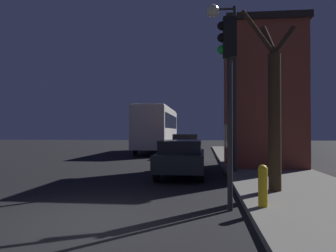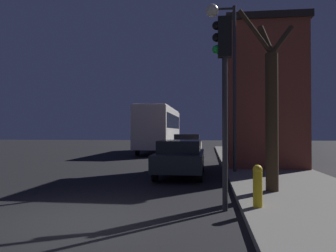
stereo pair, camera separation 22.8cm
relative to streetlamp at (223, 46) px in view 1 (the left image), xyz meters
name	(u,v)px [view 1 (the left image)]	position (x,y,z in m)	size (l,w,h in m)	color
ground_plane	(83,221)	(-3.17, -7.31, -5.29)	(120.00, 120.00, 0.00)	black
brick_building	(262,95)	(2.02, 2.71, -1.72)	(3.66, 3.87, 6.80)	brown
streetlamp	(223,46)	(0.00, 0.00, 0.00)	(1.24, 0.53, 6.88)	#28282B
traffic_light	(228,72)	(-0.25, -6.11, -2.18)	(0.43, 0.24, 4.34)	#28282B
bare_tree	(274,109)	(1.14, -4.27, -2.90)	(1.68, 0.89, 5.04)	#382819
bus	(157,126)	(-4.68, 13.75, -3.09)	(2.48, 10.48, 3.71)	beige
car_near_lane	(181,157)	(-1.68, -0.59, -4.53)	(1.77, 4.59, 1.43)	black
car_mid_lane	(186,145)	(-1.99, 8.88, -4.47)	(1.82, 4.77, 1.59)	beige
fire_hydrant	(263,185)	(0.47, -6.29, -4.67)	(0.21, 0.21, 0.91)	gold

